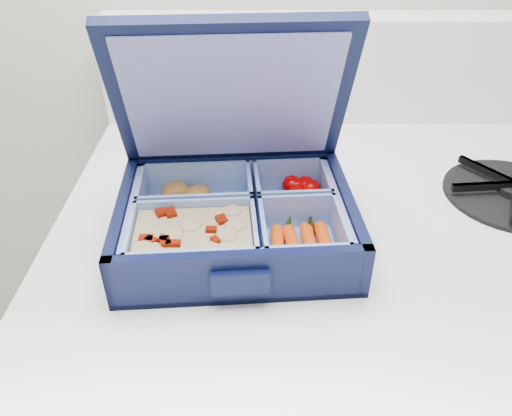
{
  "coord_description": "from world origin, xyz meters",
  "views": [
    {
      "loc": [
        0.49,
        1.21,
        1.32
      ],
      "look_at": [
        0.49,
        1.63,
        1.02
      ],
      "focal_mm": 35.0,
      "sensor_mm": 36.0,
      "label": 1
    }
  ],
  "objects": [
    {
      "name": "bento_box",
      "position": [
        0.47,
        1.62,
        1.01
      ],
      "size": [
        0.25,
        0.2,
        0.06
      ],
      "primitive_type": null,
      "rotation": [
        0.0,
        0.0,
        0.07
      ],
      "color": "black",
      "rests_on": "stove"
    },
    {
      "name": "fork",
      "position": [
        0.49,
        1.75,
        0.99
      ],
      "size": [
        0.12,
        0.15,
        0.01
      ],
      "primitive_type": null,
      "rotation": [
        0.0,
        0.0,
        -0.62
      ],
      "color": "silver",
      "rests_on": "stove"
    },
    {
      "name": "burner_grate_rear",
      "position": [
        0.48,
        1.8,
        0.99
      ],
      "size": [
        0.15,
        0.15,
        0.02
      ],
      "primitive_type": "cylinder",
      "rotation": [
        0.0,
        0.0,
        -0.01
      ],
      "color": "black",
      "rests_on": "stove"
    }
  ]
}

